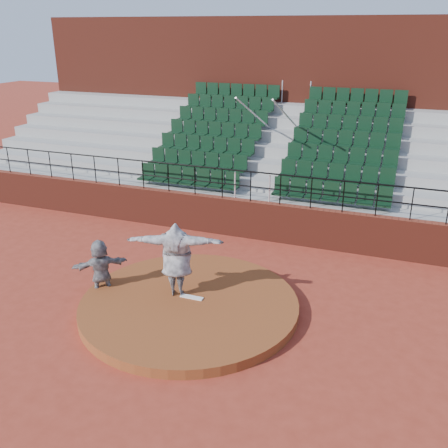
{
  "coord_description": "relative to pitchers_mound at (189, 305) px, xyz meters",
  "views": [
    {
      "loc": [
        4.66,
        -9.97,
        6.67
      ],
      "look_at": [
        0.0,
        2.5,
        1.4
      ],
      "focal_mm": 40.0,
      "sensor_mm": 36.0,
      "label": 1
    }
  ],
  "objects": [
    {
      "name": "fielder",
      "position": [
        -2.48,
        -0.11,
        0.66
      ],
      "size": [
        1.4,
        1.3,
        1.57
      ],
      "primitive_type": "imported",
      "rotation": [
        0.0,
        0.0,
        3.86
      ],
      "color": "black",
      "rests_on": "ground"
    },
    {
      "name": "seating_deck",
      "position": [
        0.0,
        8.64,
        1.33
      ],
      "size": [
        24.0,
        5.97,
        4.63
      ],
      "color": "#979691",
      "rests_on": "ground"
    },
    {
      "name": "ground",
      "position": [
        0.0,
        0.0,
        -0.12
      ],
      "size": [
        90.0,
        90.0,
        0.0
      ],
      "primitive_type": "plane",
      "color": "maroon",
      "rests_on": "ground"
    },
    {
      "name": "pitching_rubber",
      "position": [
        0.0,
        0.15,
        0.14
      ],
      "size": [
        0.6,
        0.15,
        0.03
      ],
      "primitive_type": "cube",
      "color": "white",
      "rests_on": "pitchers_mound"
    },
    {
      "name": "press_box_facade",
      "position": [
        0.0,
        12.6,
        3.43
      ],
      "size": [
        24.0,
        3.0,
        7.1
      ],
      "primitive_type": "cube",
      "color": "maroon",
      "rests_on": "ground"
    },
    {
      "name": "pitchers_mound",
      "position": [
        0.0,
        0.0,
        0.0
      ],
      "size": [
        5.5,
        5.5,
        0.25
      ],
      "primitive_type": "cylinder",
      "color": "brown",
      "rests_on": "ground"
    },
    {
      "name": "wall_railing",
      "position": [
        0.0,
        5.0,
        1.9
      ],
      "size": [
        24.04,
        0.05,
        1.03
      ],
      "color": "black",
      "rests_on": "boundary_wall"
    },
    {
      "name": "boundary_wall",
      "position": [
        0.0,
        5.0,
        0.53
      ],
      "size": [
        24.0,
        0.3,
        1.3
      ],
      "primitive_type": "cube",
      "color": "maroon",
      "rests_on": "ground"
    },
    {
      "name": "pitcher",
      "position": [
        -0.43,
        0.23,
        1.11
      ],
      "size": [
        2.5,
        1.27,
        1.96
      ],
      "primitive_type": "imported",
      "rotation": [
        0.0,
        0.0,
        3.41
      ],
      "color": "black",
      "rests_on": "pitchers_mound"
    }
  ]
}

